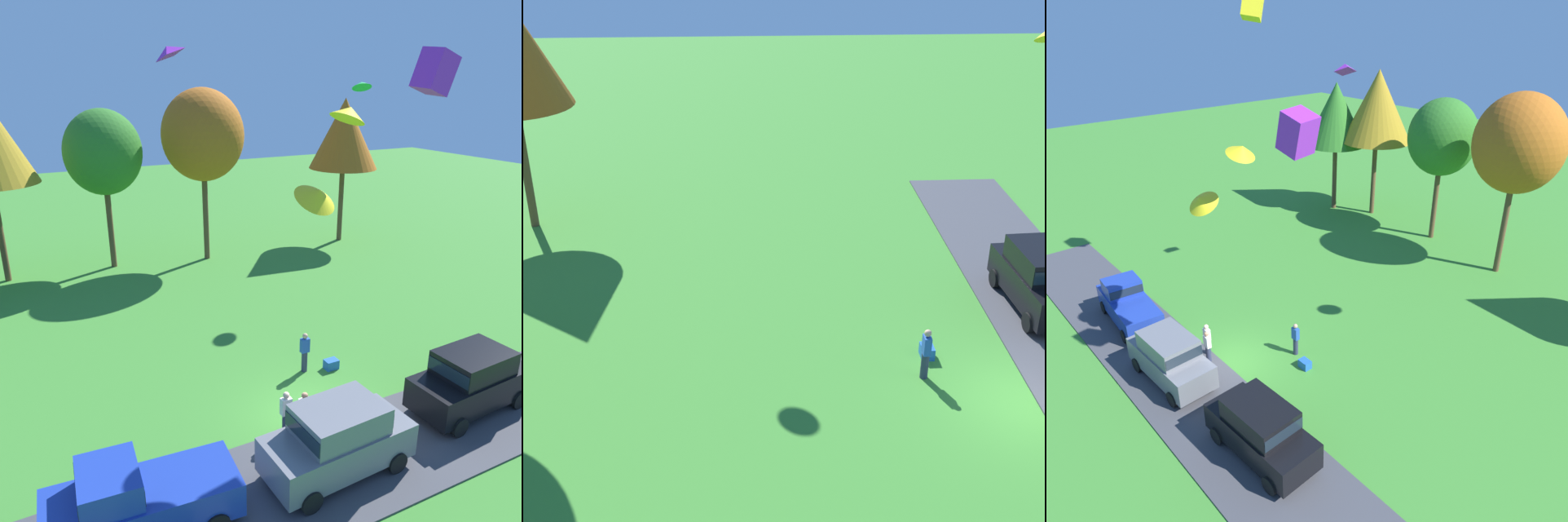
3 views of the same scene
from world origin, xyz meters
TOP-DOWN VIEW (x-y plane):
  - ground_plane at (0.00, 0.00)m, footprint 120.00×120.00m
  - pavement_strip at (0.00, -2.54)m, footprint 36.00×4.40m
  - car_pickup_near_entrance at (-6.69, -2.14)m, footprint 5.14×2.36m
  - car_suv_far_end at (-0.79, -2.70)m, footprint 4.68×2.21m
  - car_suv_mid_row at (5.30, -2.20)m, footprint 4.69×2.24m
  - person_on_lawn at (-1.33, -0.53)m, footprint 0.36×0.24m
  - person_watching_sky at (-0.80, -0.83)m, footprint 0.36×0.24m
  - person_beside_suv at (1.38, 2.69)m, footprint 0.36×0.24m
  - tree_far_right at (-2.93, 19.11)m, footprint 4.66×4.66m
  - tree_far_left at (3.03, 17.91)m, footprint 5.21×5.21m
  - tree_right_of_center at (13.50, 17.45)m, footprint 4.86×4.86m
  - cooler_box at (2.48, 2.35)m, footprint 0.56×0.40m
  - kite_delta_high_right at (9.89, 11.11)m, footprint 1.43×1.45m
  - kite_box_trailing_tail at (4.52, 0.33)m, footprint 1.34×1.08m
  - kite_delta_mid_center at (1.21, 0.35)m, footprint 1.36×1.31m
  - kite_diamond_near_flag at (-1.86, 8.65)m, footprint 1.33×1.26m
  - kite_delta_topmost at (-0.45, -0.58)m, footprint 1.58×1.58m

SIDE VIEW (x-z plane):
  - ground_plane at x=0.00m, z-range 0.00..0.00m
  - pavement_strip at x=0.00m, z-range 0.00..0.06m
  - cooler_box at x=2.48m, z-range 0.00..0.40m
  - person_on_lawn at x=-1.33m, z-range 0.02..1.73m
  - person_watching_sky at x=-0.80m, z-range 0.02..1.73m
  - person_beside_suv at x=1.38m, z-range 0.02..1.73m
  - car_pickup_near_entrance at x=-6.69m, z-range 0.04..2.18m
  - car_suv_far_end at x=-0.79m, z-range 0.16..2.44m
  - car_suv_mid_row at x=5.30m, z-range 0.16..2.44m
  - tree_far_right at x=-2.93m, z-range 2.33..12.16m
  - tree_right_of_center at x=13.50m, z-range 2.67..12.93m
  - tree_far_left at x=3.03m, z-range 2.61..13.60m
  - kite_delta_topmost at x=-0.45m, z-range 7.61..8.64m
  - kite_delta_mid_center at x=1.21m, z-range 9.93..10.73m
  - kite_delta_high_right at x=9.89m, z-range 10.75..11.48m
  - kite_box_trailing_tail at x=4.52m, z-range 10.75..12.32m
  - kite_diamond_near_flag at x=-1.86m, z-range 12.04..12.78m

